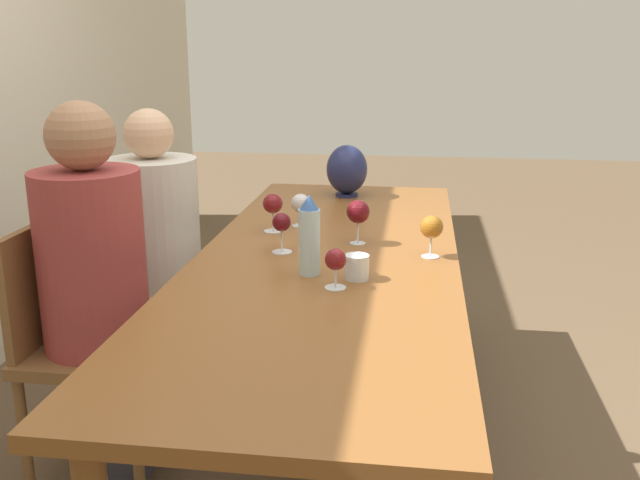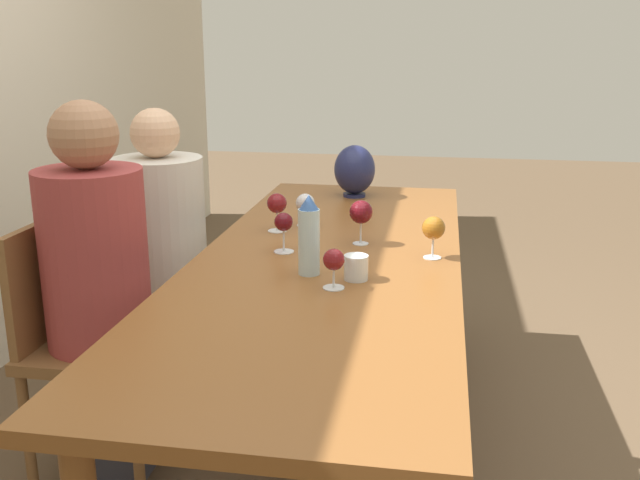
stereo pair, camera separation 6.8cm
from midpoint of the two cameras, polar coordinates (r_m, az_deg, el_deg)
ground_plane at (r=2.71m, az=1.36°, el=-16.74°), size 14.00×14.00×0.00m
dining_table at (r=2.41m, az=1.47°, el=-2.95°), size 2.40×0.87×0.76m
water_bottle at (r=2.17m, az=0.01°, el=0.32°), size 0.07×0.07×0.25m
water_tumbler at (r=2.15m, az=3.81°, el=-2.21°), size 0.07×0.07×0.08m
vase at (r=3.28m, az=3.38°, el=5.61°), size 0.19×0.19×0.24m
wine_glass_0 at (r=2.67m, az=-2.74°, el=2.87°), size 0.08×0.08×0.15m
wine_glass_1 at (r=2.06m, az=2.06°, el=-1.69°), size 0.06×0.06×0.12m
wine_glass_2 at (r=2.37m, az=9.89°, el=0.90°), size 0.08×0.08×0.14m
wine_glass_3 at (r=2.41m, az=-2.13°, el=1.31°), size 0.07×0.07×0.14m
wine_glass_4 at (r=2.75m, az=-0.48°, el=2.90°), size 0.07×0.07×0.13m
wine_glass_5 at (r=2.50m, az=4.08°, el=2.19°), size 0.08×0.08×0.16m
chair_near at (r=2.55m, az=-17.63°, el=-7.35°), size 0.44×0.44×0.87m
chair_far at (r=3.02m, az=-12.85°, el=-3.35°), size 0.44×0.44×0.87m
person_near at (r=2.44m, az=-16.39°, el=-3.21°), size 0.34×0.34×1.28m
person_far at (r=2.95m, az=-11.59°, el=-0.61°), size 0.36×0.36×1.20m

